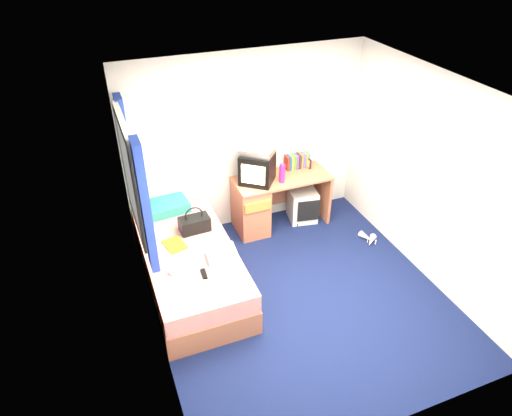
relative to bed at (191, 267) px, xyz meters
name	(u,v)px	position (x,y,z in m)	size (l,w,h in m)	color
ground	(299,296)	(1.10, -0.64, -0.27)	(3.40, 3.40, 0.00)	#0C1438
room_shell	(306,189)	(1.10, -0.64, 1.18)	(3.40, 3.40, 3.40)	white
bed	(191,267)	(0.00, 0.00, 0.00)	(1.01, 2.00, 0.54)	#B46A4B
pillow	(165,207)	(-0.08, 0.86, 0.33)	(0.57, 0.36, 0.13)	#185BA0
desk	(262,202)	(1.22, 0.80, 0.14)	(1.30, 0.55, 0.75)	#B46A4B
storage_cube	(302,205)	(1.83, 0.78, -0.04)	(0.37, 0.37, 0.46)	silver
crt_tv	(257,168)	(1.14, 0.80, 0.69)	(0.55, 0.55, 0.41)	black
vcr	(257,151)	(1.15, 0.80, 0.93)	(0.41, 0.29, 0.08)	#ABABAD
book_row	(297,161)	(1.80, 0.96, 0.58)	(0.34, 0.13, 0.20)	maroon
picture_frame	(308,163)	(1.94, 0.90, 0.55)	(0.02, 0.12, 0.14)	black
pink_water_bottle	(282,174)	(1.44, 0.67, 0.60)	(0.08, 0.08, 0.24)	#E7207F
aerosol_can	(270,170)	(1.35, 0.87, 0.58)	(0.05, 0.05, 0.20)	silver
handbag	(195,224)	(0.16, 0.33, 0.37)	(0.37, 0.22, 0.33)	black
towel	(222,254)	(0.30, -0.28, 0.33)	(0.32, 0.26, 0.11)	white
magazine	(175,245)	(-0.13, 0.13, 0.28)	(0.21, 0.28, 0.01)	#FDFB1C
water_bottle	(176,267)	(-0.21, -0.29, 0.31)	(0.07, 0.07, 0.20)	silver
colour_swatch_fan	(204,282)	(0.01, -0.59, 0.28)	(0.22, 0.06, 0.01)	gold
remote_control	(204,274)	(0.04, -0.47, 0.28)	(0.05, 0.16, 0.02)	black
window_assembly	(134,178)	(-0.45, 0.26, 1.15)	(0.11, 1.42, 1.40)	silver
white_heels	(369,239)	(2.43, -0.04, -0.23)	(0.22, 0.31, 0.09)	silver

